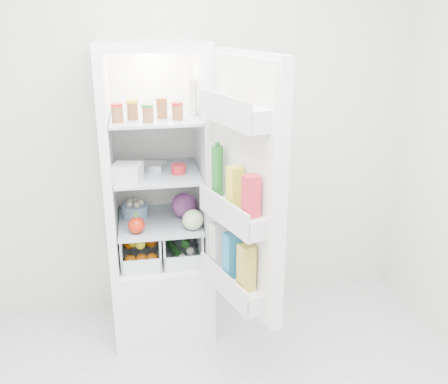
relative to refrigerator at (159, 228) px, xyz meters
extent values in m
cube|color=silver|center=(0.20, 0.25, 0.63)|extent=(3.00, 0.02, 2.60)
cube|color=white|center=(0.00, -0.04, -0.42)|extent=(0.60, 0.60, 0.50)
cube|color=white|center=(0.00, -0.04, 1.11)|extent=(0.60, 0.60, 0.05)
cube|color=white|center=(0.00, 0.24, 0.46)|extent=(0.60, 0.05, 1.25)
cube|color=white|center=(-0.28, -0.04, 0.46)|extent=(0.05, 0.60, 1.25)
cube|color=white|center=(0.27, -0.04, 0.46)|extent=(0.05, 0.60, 1.25)
cube|color=white|center=(0.00, 0.21, 0.46)|extent=(0.50, 0.01, 1.25)
sphere|color=white|center=(0.00, 0.17, 1.04)|extent=(0.05, 0.05, 0.05)
cube|color=#A4B4C1|center=(0.00, -0.06, 0.07)|extent=(0.49, 0.53, 0.01)
cube|color=#A4B4C1|center=(0.00, -0.06, 0.38)|extent=(0.49, 0.53, 0.02)
cube|color=#A4B4C1|center=(0.00, -0.06, 0.71)|extent=(0.49, 0.53, 0.02)
cylinder|color=#B21919|center=(-0.20, -0.20, 0.76)|extent=(0.06, 0.06, 0.08)
cylinder|color=gold|center=(-0.12, -0.15, 0.76)|extent=(0.06, 0.06, 0.08)
cylinder|color=#267226|center=(-0.04, -0.23, 0.76)|extent=(0.06, 0.06, 0.08)
cylinder|color=brown|center=(0.04, -0.13, 0.76)|extent=(0.06, 0.06, 0.08)
cylinder|color=#B21919|center=(0.12, -0.20, 0.76)|extent=(0.06, 0.06, 0.08)
cylinder|color=white|center=(0.21, -0.08, 0.82)|extent=(0.06, 0.06, 0.20)
cube|color=silver|center=(-0.17, -0.23, 0.44)|extent=(0.19, 0.19, 0.10)
cylinder|color=red|center=(0.12, -0.13, 0.42)|extent=(0.10, 0.10, 0.05)
cube|color=silver|center=(-0.04, -0.03, 0.41)|extent=(0.20, 0.17, 0.04)
sphere|color=#551D51|center=(0.15, -0.04, 0.16)|extent=(0.15, 0.15, 0.15)
sphere|color=red|center=(-0.14, -0.23, 0.13)|extent=(0.10, 0.10, 0.10)
cylinder|color=#89ABCC|center=(-0.14, 0.02, 0.12)|extent=(0.21, 0.21, 0.08)
sphere|color=#B8CE9B|center=(0.18, -0.24, 0.14)|extent=(0.12, 0.12, 0.12)
sphere|color=orange|center=(-0.19, -0.18, -0.12)|extent=(0.07, 0.07, 0.07)
sphere|color=orange|center=(-0.12, -0.18, -0.12)|extent=(0.07, 0.07, 0.07)
sphere|color=orange|center=(-0.06, -0.18, -0.12)|extent=(0.07, 0.07, 0.07)
sphere|color=orange|center=(-0.19, -0.06, -0.06)|extent=(0.07, 0.07, 0.07)
sphere|color=orange|center=(-0.12, -0.06, -0.06)|extent=(0.07, 0.07, 0.07)
sphere|color=orange|center=(-0.06, -0.06, -0.06)|extent=(0.07, 0.07, 0.07)
sphere|color=#FFF728|center=(-0.16, -0.12, -0.03)|extent=(0.06, 0.06, 0.06)
sphere|color=#FFF728|center=(-0.09, -0.01, -0.03)|extent=(0.06, 0.06, 0.06)
sphere|color=#FFF728|center=(-0.12, -0.16, -0.03)|extent=(0.06, 0.06, 0.06)
cylinder|color=#1A4918|center=(0.08, -0.06, -0.13)|extent=(0.09, 0.21, 0.05)
cylinder|color=#1A4918|center=(0.16, -0.01, -0.08)|extent=(0.08, 0.21, 0.05)
sphere|color=white|center=(0.12, -0.18, -0.13)|extent=(0.05, 0.05, 0.05)
sphere|color=white|center=(0.17, -0.16, -0.10)|extent=(0.05, 0.05, 0.05)
cube|color=white|center=(0.42, -0.61, 0.46)|extent=(0.24, 0.59, 1.30)
cube|color=white|center=(0.39, -0.62, 0.46)|extent=(0.18, 0.54, 1.26)
cube|color=silver|center=(0.34, -0.64, 0.83)|extent=(0.26, 0.51, 0.10)
cube|color=silver|center=(0.34, -0.64, 0.33)|extent=(0.26, 0.51, 0.10)
cube|color=silver|center=(0.34, -0.64, -0.07)|extent=(0.26, 0.51, 0.10)
sphere|color=olive|center=(0.37, -0.76, 0.89)|extent=(0.05, 0.05, 0.05)
sphere|color=olive|center=(0.35, -0.68, 0.89)|extent=(0.05, 0.05, 0.05)
sphere|color=olive|center=(0.32, -0.60, 0.89)|extent=(0.05, 0.05, 0.05)
cylinder|color=#1B5F20|center=(0.29, -0.50, 0.51)|extent=(0.06, 0.06, 0.26)
cube|color=yellow|center=(0.34, -0.67, 0.48)|extent=(0.08, 0.08, 0.20)
cube|color=red|center=(0.39, -0.81, 0.48)|extent=(0.08, 0.08, 0.20)
cube|color=white|center=(0.29, -0.50, 0.10)|extent=(0.09, 0.09, 0.24)
cube|color=teal|center=(0.33, -0.64, 0.10)|extent=(0.09, 0.09, 0.24)
cube|color=gold|center=(0.38, -0.78, 0.10)|extent=(0.09, 0.09, 0.24)
camera|label=1|loc=(-0.11, -2.88, 1.28)|focal=40.00mm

